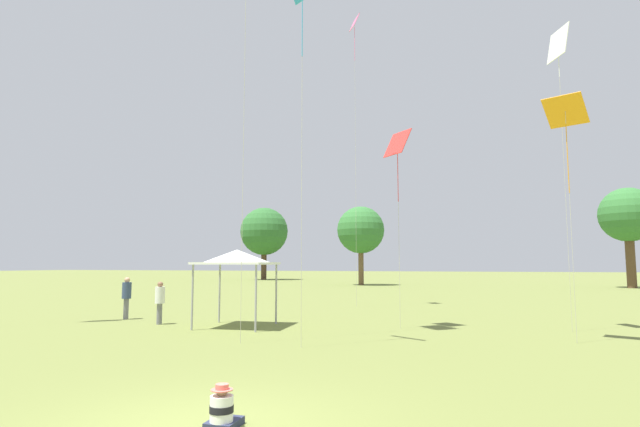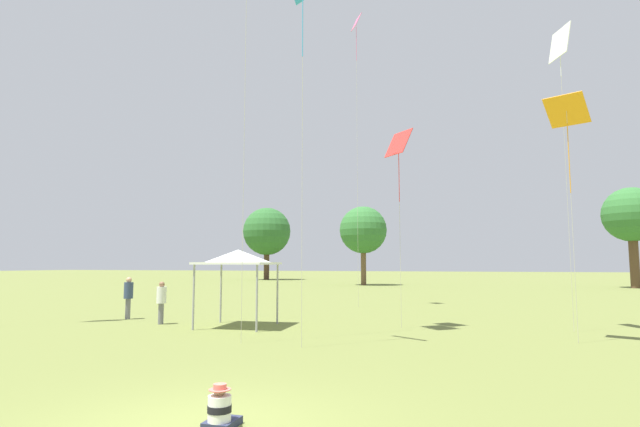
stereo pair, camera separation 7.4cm
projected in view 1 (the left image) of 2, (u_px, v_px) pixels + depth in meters
seated_toddler at (222, 410)px, 6.72m from camera, size 0.40×0.50×0.60m
person_standing_0 at (127, 294)px, 20.06m from camera, size 0.50×0.50×1.68m
person_standing_1 at (160, 299)px, 18.39m from camera, size 0.46×0.46×1.56m
canopy_tent at (237, 258)px, 17.80m from camera, size 2.73×2.73×2.72m
kite_1 at (565, 116)px, 14.61m from camera, size 1.34×1.22×7.04m
kite_2 at (397, 147)px, 17.86m from camera, size 1.10×1.07×6.99m
kite_6 at (355, 38)px, 27.22m from camera, size 0.76×0.90×15.78m
kite_8 at (558, 50)px, 17.27m from camera, size 0.64×1.11×10.37m
distant_tree_0 at (361, 230)px, 53.22m from camera, size 5.03×5.03×8.36m
distant_tree_1 at (628, 216)px, 46.69m from camera, size 5.08×5.08×9.37m
distant_tree_2 at (264, 232)px, 71.66m from camera, size 6.82×6.82×10.32m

